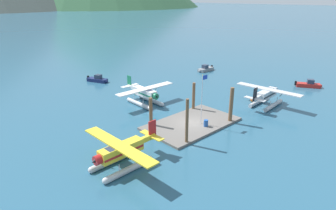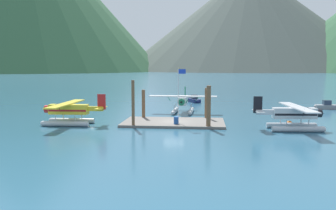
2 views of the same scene
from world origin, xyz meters
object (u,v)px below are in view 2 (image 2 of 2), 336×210
at_px(flagpole, 179,89).
at_px(boat_navy_open_north, 194,100).
at_px(fuel_drum, 176,120).
at_px(seaplane_silver_stbd_aft, 295,116).
at_px(boat_grey_open_east, 328,106).
at_px(seaplane_yellow_port_aft, 69,112).
at_px(mooring_buoy, 289,124).
at_px(seaplane_white_bow_centre, 183,103).

relative_size(flagpole, boat_navy_open_north, 1.46).
height_order(flagpole, fuel_drum, flagpole).
height_order(fuel_drum, seaplane_silver_stbd_aft, seaplane_silver_stbd_aft).
height_order(fuel_drum, boat_grey_open_east, boat_grey_open_east).
distance_m(fuel_drum, seaplane_yellow_port_aft, 13.37).
xyz_separation_m(fuel_drum, mooring_buoy, (13.55, 1.33, -0.39)).
distance_m(seaplane_white_bow_centre, seaplane_silver_stbd_aft, 19.25).
relative_size(seaplane_yellow_port_aft, boat_navy_open_north, 2.25).
height_order(flagpole, seaplane_silver_stbd_aft, flagpole).
bearing_deg(seaplane_silver_stbd_aft, boat_navy_open_north, 112.19).
xyz_separation_m(fuel_drum, seaplane_yellow_port_aft, (-13.34, -0.12, 0.84)).
distance_m(flagpole, seaplane_yellow_port_aft, 13.97).
bearing_deg(seaplane_yellow_port_aft, seaplane_white_bow_centre, 43.71).
bearing_deg(fuel_drum, flagpole, 74.43).
distance_m(flagpole, boat_grey_open_east, 30.81).
height_order(boat_grey_open_east, boat_navy_open_north, same).
xyz_separation_m(flagpole, boat_navy_open_north, (0.96, 28.25, -3.96)).
bearing_deg(seaplane_silver_stbd_aft, boat_grey_open_east, 63.60).
distance_m(flagpole, seaplane_white_bow_centre, 12.03).
distance_m(fuel_drum, boat_grey_open_east, 31.41).
relative_size(fuel_drum, seaplane_white_bow_centre, 0.08).
xyz_separation_m(flagpole, fuel_drum, (-0.28, -1.01, -3.71)).
height_order(seaplane_yellow_port_aft, seaplane_white_bow_centre, same).
height_order(fuel_drum, seaplane_yellow_port_aft, seaplane_yellow_port_aft).
height_order(mooring_buoy, boat_grey_open_east, boat_grey_open_east).
height_order(mooring_buoy, seaplane_silver_stbd_aft, seaplane_silver_stbd_aft).
height_order(seaplane_yellow_port_aft, seaplane_silver_stbd_aft, same).
distance_m(mooring_buoy, seaplane_white_bow_centre, 17.68).
bearing_deg(boat_navy_open_north, seaplane_silver_stbd_aft, -67.81).
bearing_deg(boat_navy_open_north, boat_grey_open_east, -21.71).
relative_size(flagpole, fuel_drum, 7.67).
bearing_deg(seaplane_yellow_port_aft, boat_grey_open_east, 28.45).
xyz_separation_m(boat_grey_open_east, boat_navy_open_north, (-22.85, 9.10, 0.00)).
bearing_deg(seaplane_yellow_port_aft, flagpole, 4.73).
bearing_deg(flagpole, seaplane_yellow_port_aft, -175.27).
distance_m(seaplane_silver_stbd_aft, boat_navy_open_north, 32.71).
relative_size(flagpole, mooring_buoy, 9.54).
bearing_deg(mooring_buoy, fuel_drum, -174.40).
bearing_deg(flagpole, mooring_buoy, 1.39).
bearing_deg(seaplane_yellow_port_aft, mooring_buoy, 3.09).
relative_size(mooring_buoy, seaplane_white_bow_centre, 0.07).
bearing_deg(fuel_drum, boat_grey_open_east, 39.92).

